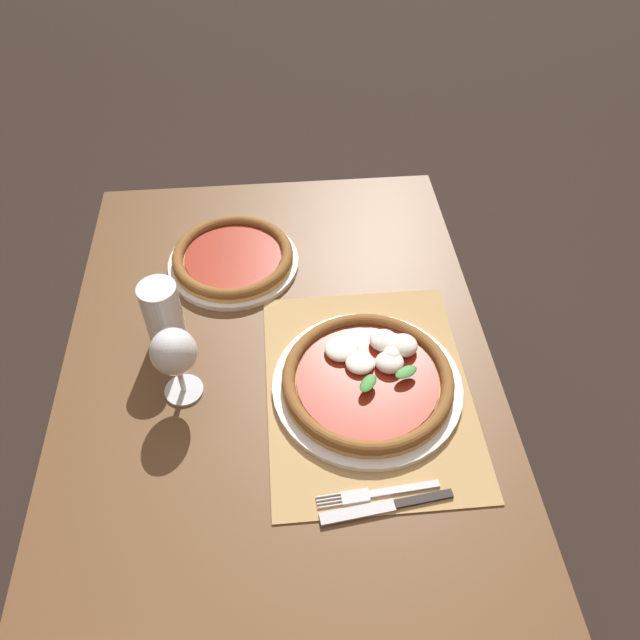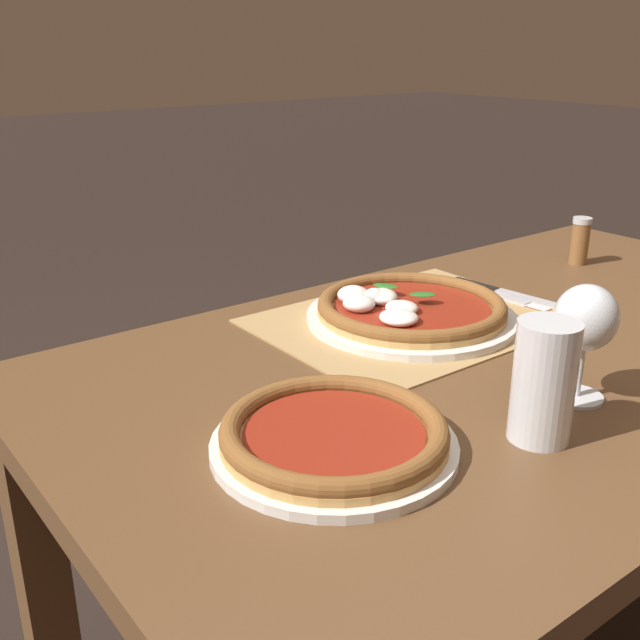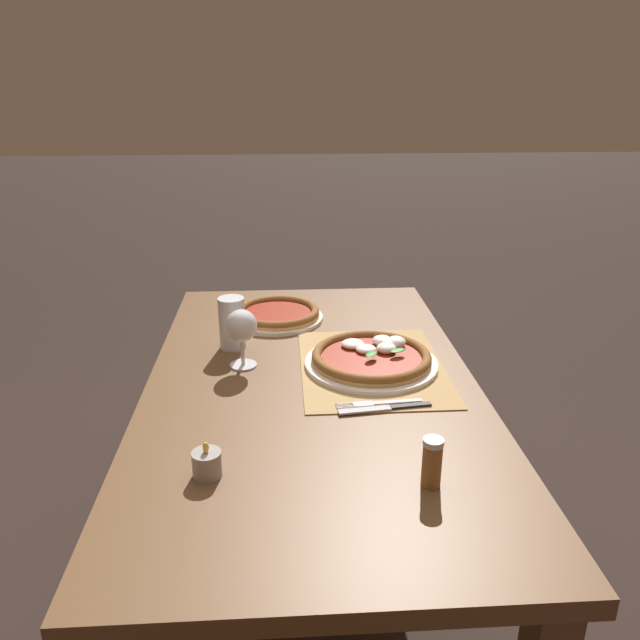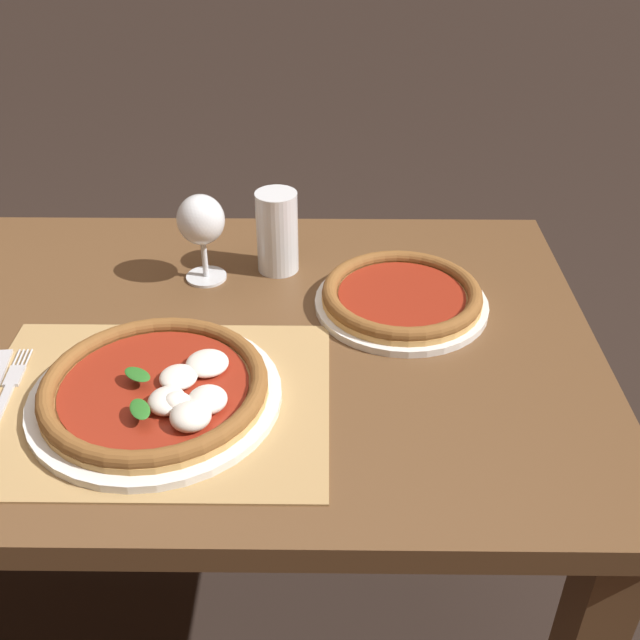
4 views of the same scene
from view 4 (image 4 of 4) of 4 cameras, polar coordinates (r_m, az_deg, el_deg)
ground_plane at (r=1.72m, az=-10.71°, el=-21.70°), size 24.00×24.00×0.00m
dining_table at (r=1.26m, az=-13.74°, el=-4.99°), size 1.44×0.81×0.74m
paper_placemat at (r=1.05m, az=-12.58°, el=-6.08°), size 0.48×0.37×0.00m
pizza_near at (r=1.04m, az=-12.28°, el=-5.21°), size 0.34×0.34×0.05m
pizza_far at (r=1.22m, az=6.24°, el=1.75°), size 0.28×0.28×0.04m
wine_glass at (r=1.27m, az=-9.04°, el=7.29°), size 0.08×0.08×0.16m
pint_glass at (r=1.30m, az=-3.28°, el=6.60°), size 0.07×0.07×0.15m
fork at (r=1.13m, az=-22.71°, el=-5.07°), size 0.03×0.20×0.00m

